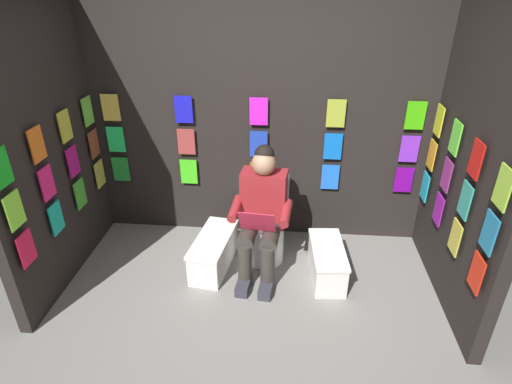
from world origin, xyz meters
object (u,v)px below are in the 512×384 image
at_px(toilet, 265,226).
at_px(comic_longbox_near, 214,252).
at_px(person_reading, 262,213).
at_px(comic_longbox_far, 327,262).

relative_size(toilet, comic_longbox_near, 1.05).
relative_size(person_reading, comic_longbox_near, 1.62).
relative_size(person_reading, comic_longbox_far, 1.81).
relative_size(comic_longbox_near, comic_longbox_far, 1.12).
bearing_deg(comic_longbox_near, person_reading, -170.18).
bearing_deg(comic_longbox_far, person_reading, -11.24).
xyz_separation_m(toilet, comic_longbox_far, (-0.58, 0.30, -0.17)).
distance_m(toilet, comic_longbox_near, 0.55).
height_order(person_reading, comic_longbox_near, person_reading).
bearing_deg(person_reading, comic_longbox_near, 7.34).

